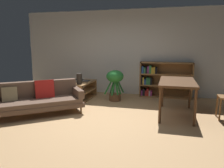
% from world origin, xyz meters
% --- Properties ---
extents(ground_plane, '(8.16, 8.16, 0.00)m').
position_xyz_m(ground_plane, '(0.00, 0.00, 0.00)').
color(ground_plane, tan).
extents(back_wall_panel, '(6.80, 0.10, 2.70)m').
position_xyz_m(back_wall_panel, '(0.00, 2.70, 1.35)').
color(back_wall_panel, silver).
rests_on(back_wall_panel, ground_plane).
extents(fabric_couch, '(2.09, 1.91, 0.78)m').
position_xyz_m(fabric_couch, '(-1.50, 0.00, 0.37)').
color(fabric_couch, olive).
rests_on(fabric_couch, ground_plane).
extents(media_console, '(0.39, 1.20, 0.52)m').
position_xyz_m(media_console, '(-0.94, 1.58, 0.26)').
color(media_console, olive).
rests_on(media_console, ground_plane).
extents(open_laptop, '(0.40, 0.31, 0.06)m').
position_xyz_m(open_laptop, '(-1.03, 1.77, 0.54)').
color(open_laptop, '#333338').
rests_on(open_laptop, media_console).
extents(desk_speaker, '(0.15, 0.15, 0.30)m').
position_xyz_m(desk_speaker, '(-0.93, 1.24, 0.67)').
color(desk_speaker, '#2D2823').
rests_on(desk_speaker, media_console).
extents(potted_floor_plant, '(0.54, 0.56, 0.89)m').
position_xyz_m(potted_floor_plant, '(-0.01, 1.66, 0.58)').
color(potted_floor_plant, brown).
rests_on(potted_floor_plant, ground_plane).
extents(dining_table, '(0.78, 1.41, 0.80)m').
position_xyz_m(dining_table, '(1.68, 0.74, 0.72)').
color(dining_table, '#56351E').
rests_on(dining_table, ground_plane).
extents(bookshelf, '(1.57, 0.35, 1.09)m').
position_xyz_m(bookshelf, '(1.26, 2.51, 0.54)').
color(bookshelf, olive).
rests_on(bookshelf, ground_plane).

